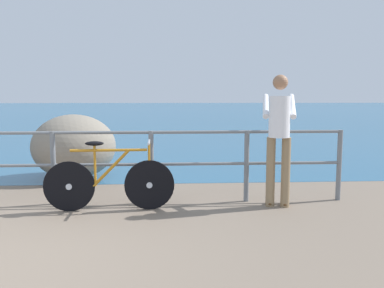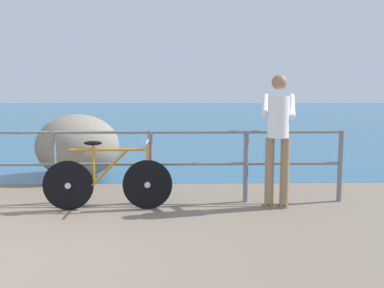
# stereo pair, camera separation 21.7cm
# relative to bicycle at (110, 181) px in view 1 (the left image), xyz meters

# --- Properties ---
(ground_plane) EXTENTS (120.00, 120.00, 0.10)m
(ground_plane) POSITION_rel_bicycle_xyz_m (-0.82, 18.32, -0.44)
(ground_plane) COLOR #756656
(sea_surface) EXTENTS (120.00, 90.00, 0.01)m
(sea_surface) POSITION_rel_bicycle_xyz_m (-0.82, 46.57, -0.39)
(sea_surface) COLOR #285B7F
(sea_surface) RESTS_ON ground_plane
(promenade_railing) EXTENTS (8.16, 0.07, 1.02)m
(promenade_railing) POSITION_rel_bicycle_xyz_m (-0.82, 0.35, 0.25)
(promenade_railing) COLOR slate
(promenade_railing) RESTS_ON ground_plane
(bicycle) EXTENTS (1.70, 0.48, 0.92)m
(bicycle) POSITION_rel_bicycle_xyz_m (0.00, 0.00, 0.00)
(bicycle) COLOR black
(bicycle) RESTS_ON ground_plane
(person_at_railing) EXTENTS (0.54, 0.67, 1.78)m
(person_at_railing) POSITION_rel_bicycle_xyz_m (2.25, 0.07, 0.60)
(person_at_railing) COLOR #8C7251
(person_at_railing) RESTS_ON ground_plane
(breakwater_boulder_main) EXTENTS (1.51, 1.45, 1.17)m
(breakwater_boulder_main) POSITION_rel_bicycle_xyz_m (-0.96, 2.17, 0.20)
(breakwater_boulder_main) COLOR gray
(breakwater_boulder_main) RESTS_ON ground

